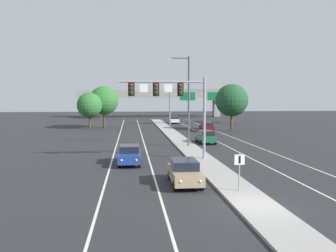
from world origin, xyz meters
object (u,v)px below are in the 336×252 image
Objects in this scene: tree_far_left_a at (100,102)px; overhead_signal_mast at (174,98)px; car_oncoming_blue at (129,154)px; car_receding_darkred at (207,127)px; tree_far_right_a at (232,100)px; car_receding_white at (174,120)px; tree_far_left_c at (104,101)px; tree_far_left_b at (90,105)px; street_lamp_median at (187,96)px; car_oncoming_tan at (185,172)px; median_sign_post at (239,167)px; car_receding_green at (206,137)px; highway_sign_gantry at (201,95)px; tree_far_right_c at (232,103)px.

overhead_signal_mast is at bearing -79.97° from tree_far_left_a.
overhead_signal_mast is 6.25m from car_oncoming_blue.
tree_far_right_a is (4.42, 0.94, 4.34)m from car_receding_darkred.
car_receding_white is 0.58× the size of tree_far_left_c.
car_oncoming_blue is 36.03m from tree_far_left_b.
tree_far_left_a reaches higher than car_oncoming_blue.
street_lamp_median is 30.04m from tree_far_left_c.
tree_far_left_b is (-10.69, 42.67, 3.44)m from car_oncoming_tan.
overhead_signal_mast is 1.69× the size of car_receding_white.
car_oncoming_tan and car_receding_white have the same top height.
car_receding_green is (2.93, 23.07, -0.77)m from median_sign_post.
overhead_signal_mast reaches higher than car_oncoming_blue.
tree_far_left_c is at bearing 100.47° from car_oncoming_tan.
overhead_signal_mast is 9.95m from car_oncoming_tan.
highway_sign_gantry is at bearing 76.06° from street_lamp_median.
car_receding_white is 21.20m from tree_far_left_b.
car_oncoming_tan is 0.67× the size of tree_far_right_c.
tree_far_right_a is at bearing -22.07° from tree_far_left_c.
car_receding_white is at bearing 89.41° from car_receding_green.
highway_sign_gantry is at bearing 81.13° from median_sign_post.
car_oncoming_blue is 30.55m from car_receding_darkred.
car_oncoming_tan is at bearing -102.38° from highway_sign_gantry.
tree_far_right_a reaches higher than car_oncoming_blue.
car_oncoming_blue is at bearing -83.36° from tree_far_left_a.
tree_far_left_c reaches higher than car_receding_white.
street_lamp_median is 1.29× the size of tree_far_left_c.
tree_far_left_c is 3.50m from tree_far_left_b.
tree_far_right_a is at bearing 59.41° from car_oncoming_blue.
median_sign_post is 20.22m from street_lamp_median.
tree_far_left_c reaches higher than tree_far_left_b.
car_receding_green is (9.29, 13.03, 0.00)m from car_oncoming_blue.
tree_far_right_a reaches higher than tree_far_right_c.
highway_sign_gantry is 34.42m from tree_far_left_a.
tree_far_left_b reaches higher than median_sign_post.
car_oncoming_tan is at bearing -81.40° from tree_far_left_a.
tree_far_left_a reaches higher than car_receding_green.
car_receding_darkred is at bearing -63.34° from tree_far_left_a.
street_lamp_median is at bearing -131.50° from car_receding_green.
car_receding_darkred is 6.26m from tree_far_right_a.
street_lamp_median is at bearing -119.19° from tree_far_right_a.
street_lamp_median reaches higher than tree_far_right_c.
street_lamp_median reaches higher than median_sign_post.
street_lamp_median is 28.82m from tree_far_left_b.
street_lamp_median is at bearing -76.32° from tree_far_left_a.
tree_far_left_c is 1.15× the size of tree_far_right_c.
tree_far_right_c reaches higher than car_oncoming_blue.
car_receding_darkred is (12.59, 27.84, 0.00)m from car_oncoming_blue.
tree_far_right_a is (13.47, 36.30, 4.34)m from car_oncoming_tan.
tree_far_left_b is at bearing 106.64° from median_sign_post.
tree_far_left_a is (-17.30, 55.86, 3.58)m from car_receding_green.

